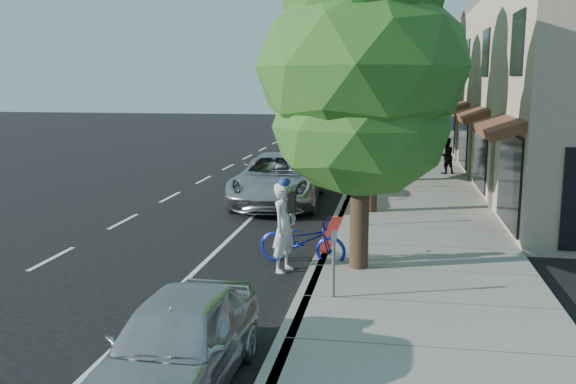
% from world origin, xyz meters
% --- Properties ---
extents(ground, '(120.00, 120.00, 0.00)m').
position_xyz_m(ground, '(0.00, 0.00, 0.00)').
color(ground, black).
rests_on(ground, ground).
extents(sidewalk, '(4.60, 56.00, 0.15)m').
position_xyz_m(sidewalk, '(2.30, 8.00, 0.07)').
color(sidewalk, gray).
rests_on(sidewalk, ground).
extents(curb, '(0.30, 56.00, 0.15)m').
position_xyz_m(curb, '(0.00, 8.00, 0.07)').
color(curb, '#9E998E').
rests_on(curb, ground).
extents(curb_red_segment, '(0.32, 4.00, 0.15)m').
position_xyz_m(curb_red_segment, '(0.00, 1.00, 0.07)').
color(curb_red_segment, maroon).
rests_on(curb_red_segment, ground).
extents(storefront_building, '(10.00, 36.00, 7.00)m').
position_xyz_m(storefront_building, '(9.60, 18.00, 3.50)').
color(storefront_building, tan).
rests_on(storefront_building, ground).
extents(street_tree_0, '(4.37, 4.37, 6.94)m').
position_xyz_m(street_tree_0, '(0.90, -2.00, 4.25)').
color(street_tree_0, black).
rests_on(street_tree_0, ground).
extents(street_tree_1, '(4.21, 4.21, 7.55)m').
position_xyz_m(street_tree_1, '(0.90, 4.00, 4.75)').
color(street_tree_1, black).
rests_on(street_tree_1, ground).
extents(street_tree_2, '(5.05, 5.05, 7.14)m').
position_xyz_m(street_tree_2, '(0.90, 10.00, 4.26)').
color(street_tree_2, black).
rests_on(street_tree_2, ground).
extents(street_tree_3, '(5.42, 5.42, 8.63)m').
position_xyz_m(street_tree_3, '(0.90, 16.00, 5.30)').
color(street_tree_3, black).
rests_on(street_tree_3, ground).
extents(street_tree_4, '(4.04, 4.04, 7.24)m').
position_xyz_m(street_tree_4, '(0.90, 22.00, 4.55)').
color(street_tree_4, black).
rests_on(street_tree_4, ground).
extents(street_tree_5, '(5.16, 5.16, 6.94)m').
position_xyz_m(street_tree_5, '(0.90, 28.00, 4.08)').
color(street_tree_5, black).
rests_on(street_tree_5, ground).
extents(cyclist, '(0.67, 0.82, 1.94)m').
position_xyz_m(cyclist, '(-0.70, -2.05, 0.97)').
color(cyclist, silver).
rests_on(cyclist, ground).
extents(bicycle, '(2.11, 1.03, 1.06)m').
position_xyz_m(bicycle, '(-0.40, -1.42, 0.53)').
color(bicycle, '#17229E').
rests_on(bicycle, ground).
extents(silver_suv, '(3.02, 6.09, 1.66)m').
position_xyz_m(silver_suv, '(-2.20, 5.50, 0.83)').
color(silver_suv, '#BAB9BE').
rests_on(silver_suv, ground).
extents(dark_sedan, '(2.28, 5.35, 1.71)m').
position_xyz_m(dark_sedan, '(-2.20, 12.70, 0.86)').
color(dark_sedan, black).
rests_on(dark_sedan, ground).
extents(white_pickup, '(2.72, 5.28, 1.46)m').
position_xyz_m(white_pickup, '(-0.74, 18.26, 0.73)').
color(white_pickup, silver).
rests_on(white_pickup, ground).
extents(dark_suv_far, '(1.90, 4.67, 1.59)m').
position_xyz_m(dark_suv_far, '(-2.13, 24.80, 0.79)').
color(dark_suv_far, black).
rests_on(dark_suv_far, ground).
extents(near_car_a, '(1.64, 3.93, 1.33)m').
position_xyz_m(near_car_a, '(-1.17, -7.64, 0.66)').
color(near_car_a, silver).
rests_on(near_car_a, ground).
extents(pedestrian, '(0.93, 0.88, 1.52)m').
position_xyz_m(pedestrian, '(3.73, 12.44, 0.91)').
color(pedestrian, black).
rests_on(pedestrian, sidewalk).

